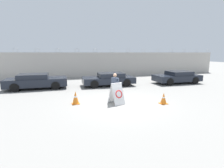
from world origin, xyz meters
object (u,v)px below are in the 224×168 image
object	(u,v)px
parked_car_rear_sedan	(109,79)
parked_car_front_coupe	(36,81)
security_guard	(115,86)
barricade_sign	(117,94)
parked_car_far_side	(177,77)
traffic_cone_mid	(164,98)
traffic_cone_near	(76,98)

from	to	relation	value
parked_car_rear_sedan	parked_car_front_coupe	bearing A→B (deg)	-2.04
parked_car_rear_sedan	security_guard	bearing A→B (deg)	80.16
barricade_sign	parked_car_front_coupe	size ratio (longest dim) A/B	0.26
parked_car_far_side	parked_car_front_coupe	bearing A→B (deg)	-4.04
parked_car_front_coupe	barricade_sign	bearing A→B (deg)	-49.95
traffic_cone_mid	parked_car_front_coupe	size ratio (longest dim) A/B	0.14
security_guard	traffic_cone_mid	distance (m)	2.86
security_guard	traffic_cone_near	world-z (taller)	security_guard
barricade_sign	security_guard	size ratio (longest dim) A/B	0.72
barricade_sign	security_guard	bearing A→B (deg)	66.37
parked_car_front_coupe	security_guard	bearing A→B (deg)	-46.85
barricade_sign	parked_car_far_side	distance (m)	8.99
barricade_sign	parked_car_rear_sedan	size ratio (longest dim) A/B	0.26
security_guard	parked_car_far_side	bearing A→B (deg)	-89.79
traffic_cone_mid	parked_car_rear_sedan	bearing A→B (deg)	102.17
traffic_cone_near	parked_car_far_side	world-z (taller)	parked_car_far_side
traffic_cone_near	security_guard	bearing A→B (deg)	-3.62
security_guard	traffic_cone_mid	world-z (taller)	security_guard
barricade_sign	traffic_cone_mid	bearing A→B (deg)	-33.92
barricade_sign	traffic_cone_near	distance (m)	2.34
security_guard	parked_car_front_coupe	size ratio (longest dim) A/B	0.36
parked_car_front_coupe	parked_car_far_side	bearing A→B (deg)	-4.46
barricade_sign	traffic_cone_near	world-z (taller)	barricade_sign
traffic_cone_near	parked_car_far_side	size ratio (longest dim) A/B	0.17
barricade_sign	traffic_cone_mid	xyz separation A→B (m)	(2.52, -0.80, -0.28)
security_guard	traffic_cone_mid	xyz separation A→B (m)	(2.45, -1.34, -0.60)
parked_car_rear_sedan	parked_car_far_side	bearing A→B (deg)	175.89
parked_car_rear_sedan	parked_car_far_side	size ratio (longest dim) A/B	1.05
barricade_sign	parked_car_rear_sedan	distance (m)	5.58
barricade_sign	parked_car_rear_sedan	bearing A→B (deg)	61.60
traffic_cone_near	traffic_cone_mid	bearing A→B (deg)	-17.39
parked_car_front_coupe	parked_car_far_side	distance (m)	12.50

